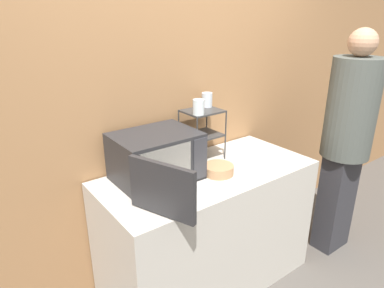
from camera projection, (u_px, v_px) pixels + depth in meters
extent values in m
cube|color=#9E7047|center=(175.00, 98.00, 2.38)|extent=(8.00, 0.06, 2.60)
cube|color=#B7B2A8|center=(208.00, 228.00, 2.40)|extent=(1.46, 0.68, 0.88)
cube|color=#262628|center=(156.00, 156.00, 2.10)|extent=(0.50, 0.38, 0.30)
cube|color=#B7B2A8|center=(165.00, 169.00, 1.93)|extent=(0.36, 0.01, 0.26)
cube|color=#333338|center=(200.00, 159.00, 2.06)|extent=(0.10, 0.01, 0.26)
cube|color=#262628|center=(162.00, 189.00, 1.71)|extent=(0.17, 0.38, 0.29)
cylinder|color=#333333|center=(197.00, 143.00, 2.24)|extent=(0.01, 0.01, 0.36)
cylinder|color=#333333|center=(226.00, 135.00, 2.38)|extent=(0.01, 0.01, 0.36)
cylinder|color=#333333|center=(179.00, 135.00, 2.39)|extent=(0.01, 0.01, 0.36)
cylinder|color=#333333|center=(207.00, 128.00, 2.53)|extent=(0.01, 0.01, 0.36)
cube|color=#333333|center=(202.00, 135.00, 2.38)|extent=(0.25, 0.21, 0.01)
cube|color=#333333|center=(202.00, 111.00, 2.32)|extent=(0.25, 0.21, 0.01)
cylinder|color=silver|center=(199.00, 107.00, 2.21)|extent=(0.08, 0.08, 0.10)
cylinder|color=silver|center=(207.00, 100.00, 2.39)|extent=(0.08, 0.08, 0.10)
cylinder|color=#AD7F56|center=(218.00, 173.00, 2.21)|extent=(0.11, 0.11, 0.01)
cylinder|color=#AD7F56|center=(219.00, 170.00, 2.20)|extent=(0.20, 0.20, 0.06)
cube|color=#2D2D33|center=(336.00, 202.00, 2.79)|extent=(0.29, 0.18, 0.83)
cylinder|color=#474C47|center=(352.00, 109.00, 2.51)|extent=(0.36, 0.36, 0.74)
sphere|color=tan|center=(363.00, 42.00, 2.34)|extent=(0.20, 0.20, 0.20)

